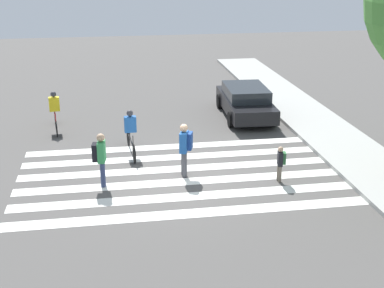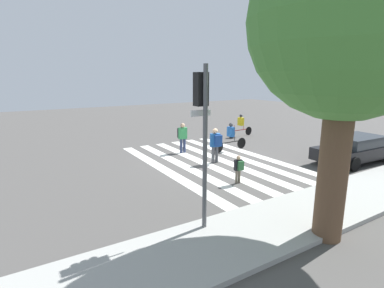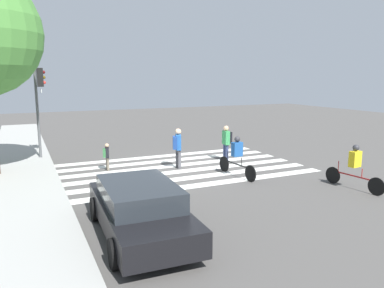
# 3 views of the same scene
# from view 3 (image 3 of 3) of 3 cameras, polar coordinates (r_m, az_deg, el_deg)

# --- Properties ---
(ground_plane) EXTENTS (60.00, 60.00, 0.00)m
(ground_plane) POSITION_cam_3_polar(r_m,az_deg,el_deg) (16.04, -1.42, -3.66)
(ground_plane) COLOR #4C4947
(sidewalk_curb) EXTENTS (36.00, 2.50, 0.14)m
(sidewalk_curb) POSITION_cam_3_polar(r_m,az_deg,el_deg) (14.78, -24.36, -5.51)
(sidewalk_curb) COLOR #9E9E99
(sidewalk_curb) RESTS_ON ground_plane
(crosswalk_stripes) EXTENTS (5.83, 10.00, 0.01)m
(crosswalk_stripes) POSITION_cam_3_polar(r_m,az_deg,el_deg) (16.03, -1.42, -3.65)
(crosswalk_stripes) COLOR silver
(crosswalk_stripes) RESTS_ON ground_plane
(traffic_light) EXTENTS (0.60, 0.50, 4.44)m
(traffic_light) POSITION_cam_3_polar(r_m,az_deg,el_deg) (18.50, -22.25, 7.18)
(traffic_light) COLOR #515456
(traffic_light) RESTS_ON ground_plane
(pedestrian_adult_yellow_jacket) EXTENTS (0.51, 0.49, 1.70)m
(pedestrian_adult_yellow_jacket) POSITION_cam_3_polar(r_m,az_deg,el_deg) (15.76, -2.21, -0.20)
(pedestrian_adult_yellow_jacket) COLOR #4C4C51
(pedestrian_adult_yellow_jacket) RESTS_ON ground_plane
(pedestrian_adult_tall_backpack) EXTENTS (0.34, 0.30, 1.14)m
(pedestrian_adult_tall_backpack) POSITION_cam_3_polar(r_m,az_deg,el_deg) (15.88, -12.89, -1.59)
(pedestrian_adult_tall_backpack) COLOR #6B6051
(pedestrian_adult_tall_backpack) RESTS_ON ground_plane
(pedestrian_child_with_backpack) EXTENTS (0.48, 0.41, 1.65)m
(pedestrian_child_with_backpack) POSITION_cam_3_polar(r_m,az_deg,el_deg) (17.24, 5.29, 0.55)
(pedestrian_child_with_backpack) COLOR navy
(pedestrian_child_with_backpack) RESTS_ON ground_plane
(cyclist_mid_street) EXTENTS (2.38, 0.42, 1.59)m
(cyclist_mid_street) POSITION_cam_3_polar(r_m,az_deg,el_deg) (14.59, 6.86, -1.66)
(cyclist_mid_street) COLOR black
(cyclist_mid_street) RESTS_ON ground_plane
(cyclist_far_lane) EXTENTS (2.30, 0.42, 1.57)m
(cyclist_far_lane) POSITION_cam_3_polar(r_m,az_deg,el_deg) (14.02, 23.53, -2.94)
(cyclist_far_lane) COLOR black
(cyclist_far_lane) RESTS_ON ground_plane
(car_parked_silver_sedan) EXTENTS (4.59, 2.11, 1.32)m
(car_parked_silver_sedan) POSITION_cam_3_polar(r_m,az_deg,el_deg) (9.30, -8.02, -9.69)
(car_parked_silver_sedan) COLOR black
(car_parked_silver_sedan) RESTS_ON ground_plane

